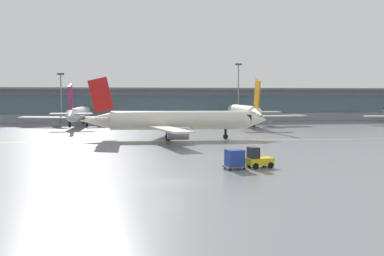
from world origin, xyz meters
TOP-DOWN VIEW (x-y plane):
  - ground_plane at (0.00, 0.00)m, footprint 400.00×400.00m
  - taxiway_centreline_stripe at (4.06, 32.41)m, footprint 109.93×4.63m
  - terminal_concourse at (0.00, 87.80)m, footprint 222.05×11.00m
  - gate_airplane_1 at (-16.84, 68.36)m, footprint 27.74×29.72m
  - gate_airplane_2 at (22.71, 63.98)m, footprint 30.86×33.16m
  - taxiing_regional_jet at (3.66, 34.42)m, footprint 31.30×29.12m
  - baggage_tug at (9.29, 6.13)m, footprint 2.83×2.05m
  - cargo_dolly_lead at (6.77, 5.61)m, footprint 2.38×1.99m
  - apron_light_mast_1 at (-22.94, 79.68)m, footprint 1.80×0.36m
  - apron_light_mast_2 at (25.20, 79.63)m, footprint 1.80×0.36m

SIDE VIEW (x-z plane):
  - ground_plane at x=0.00m, z-range 0.00..0.00m
  - taxiway_centreline_stripe at x=4.06m, z-range 0.00..0.01m
  - baggage_tug at x=9.29m, z-range -0.16..1.94m
  - cargo_dolly_lead at x=6.77m, z-range 0.08..2.02m
  - gate_airplane_1 at x=-16.84m, z-range -1.98..7.90m
  - taxiing_regional_jet at x=3.66m, z-range -2.08..8.30m
  - gate_airplane_2 at x=22.71m, z-range -2.20..8.80m
  - terminal_concourse at x=0.00m, z-range 0.12..9.72m
  - apron_light_mast_1 at x=-22.94m, z-range 0.68..14.03m
  - apron_light_mast_2 at x=25.20m, z-range 0.70..17.05m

